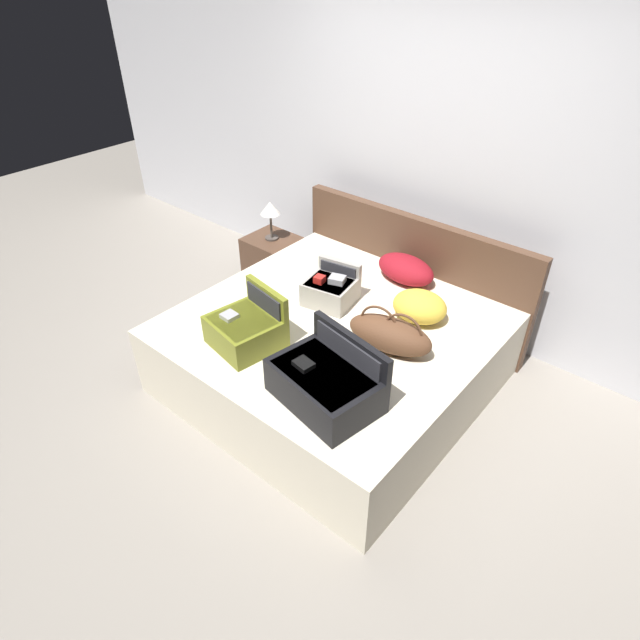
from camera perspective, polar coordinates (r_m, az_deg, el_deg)
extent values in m
plane|color=gray|center=(3.69, -2.62, -9.66)|extent=(12.00, 12.00, 0.00)
cube|color=silver|center=(4.18, 12.91, 16.32)|extent=(8.00, 0.10, 2.60)
cube|color=beige|center=(3.74, 1.40, -3.52)|extent=(1.95, 1.89, 0.52)
cube|color=#4C3323|center=(4.30, 9.73, 5.02)|extent=(1.99, 0.08, 0.93)
cube|color=black|center=(2.93, 0.26, -7.18)|extent=(0.64, 0.46, 0.22)
cube|color=#28282D|center=(2.91, 0.26, -6.71)|extent=(0.57, 0.41, 0.15)
cube|color=black|center=(2.89, -1.76, -4.77)|extent=(0.12, 0.10, 0.03)
cube|color=black|center=(2.98, 3.26, -4.40)|extent=(0.59, 0.14, 0.37)
cube|color=#28282D|center=(2.97, 2.89, -4.61)|extent=(0.49, 0.10, 0.31)
cube|color=olive|center=(3.37, -8.20, -1.33)|extent=(0.45, 0.41, 0.19)
cube|color=#28282D|center=(3.35, -8.24, -0.94)|extent=(0.40, 0.36, 0.14)
cube|color=#99999E|center=(3.34, -9.64, 0.41)|extent=(0.10, 0.09, 0.03)
cube|color=olive|center=(3.40, -5.58, 1.00)|extent=(0.40, 0.11, 0.35)
cube|color=#28282D|center=(3.39, -5.93, 0.84)|extent=(0.34, 0.07, 0.30)
cube|color=gray|center=(3.73, 0.96, 2.91)|extent=(0.37, 0.32, 0.17)
cube|color=#28282D|center=(3.71, 0.97, 3.25)|extent=(0.32, 0.28, 0.12)
cube|color=#B21E19|center=(3.67, -0.05, 4.33)|extent=(0.07, 0.07, 0.05)
cube|color=#99999E|center=(3.67, 1.85, 4.30)|extent=(0.13, 0.12, 0.05)
cube|color=gray|center=(3.82, 2.11, 4.62)|extent=(0.33, 0.10, 0.27)
cube|color=#28282D|center=(3.80, 1.91, 4.43)|extent=(0.27, 0.06, 0.23)
ellipsoid|color=brown|center=(3.33, 7.45, -1.57)|extent=(0.58, 0.33, 0.21)
torus|color=brown|center=(3.32, 6.25, -0.32)|extent=(0.25, 0.05, 0.25)
torus|color=brown|center=(3.27, 8.83, -1.19)|extent=(0.25, 0.05, 0.25)
ellipsoid|color=maroon|center=(4.04, 9.12, 5.37)|extent=(0.49, 0.32, 0.19)
ellipsoid|color=gold|center=(3.62, 10.58, 1.43)|extent=(0.41, 0.37, 0.20)
cube|color=#4C3323|center=(4.88, -5.01, 6.20)|extent=(0.44, 0.40, 0.47)
cylinder|color=#3F3833|center=(4.77, -5.16, 8.72)|extent=(0.12, 0.12, 0.02)
cylinder|color=#4C443D|center=(4.72, -5.23, 9.99)|extent=(0.02, 0.02, 0.22)
cone|color=white|center=(4.65, -5.34, 11.81)|extent=(0.17, 0.17, 0.11)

